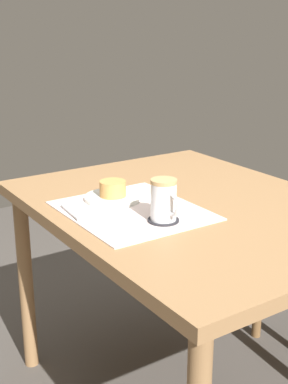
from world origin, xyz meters
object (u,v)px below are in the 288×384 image
at_px(dining_table, 191,228).
at_px(coffee_mug, 164,200).
at_px(pastry_plate, 113,198).
at_px(pastry, 113,188).

height_order(dining_table, coffee_mug, coffee_mug).
distance_m(pastry_plate, coffee_mug, 0.24).
xyz_separation_m(pastry_plate, pastry, (0.00, 0.00, 0.03)).
bearing_deg(dining_table, pastry, -128.58).
bearing_deg(dining_table, coffee_mug, -62.87).
xyz_separation_m(dining_table, pastry_plate, (-0.15, -0.18, 0.09)).
relative_size(dining_table, pastry_plate, 6.27).
height_order(dining_table, pastry_plate, pastry_plate).
bearing_deg(pastry, coffee_mug, 5.66).
height_order(dining_table, pastry, pastry).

